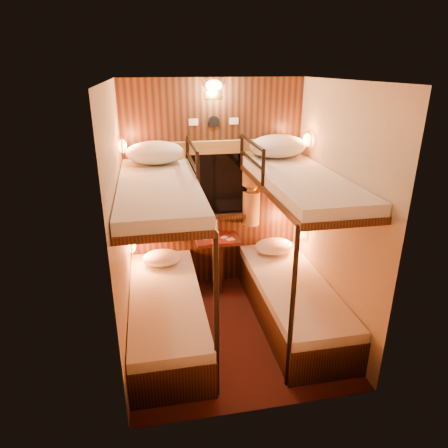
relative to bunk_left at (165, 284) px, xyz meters
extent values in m
plane|color=#34120E|center=(0.65, -0.07, -0.56)|extent=(2.10, 2.10, 0.00)
plane|color=silver|center=(0.65, -0.07, 1.84)|extent=(2.10, 2.10, 0.00)
plane|color=#C6B293|center=(0.65, 0.98, 0.64)|extent=(2.40, 0.00, 2.40)
plane|color=#C6B293|center=(0.65, -1.12, 0.64)|extent=(2.40, 0.00, 2.40)
plane|color=#C6B293|center=(-0.35, -0.07, 0.64)|extent=(0.00, 2.40, 2.40)
plane|color=#C6B293|center=(1.65, -0.07, 0.64)|extent=(0.00, 2.40, 2.40)
cube|color=black|center=(0.65, 0.97, 0.64)|extent=(2.00, 0.03, 2.40)
cube|color=black|center=(0.00, 0.00, -0.38)|extent=(0.70, 1.90, 0.35)
cube|color=silver|center=(0.00, 0.00, -0.16)|extent=(0.68, 1.88, 0.10)
cube|color=black|center=(0.00, 0.00, 0.89)|extent=(0.70, 1.90, 0.06)
cube|color=silver|center=(0.00, 0.00, 0.97)|extent=(0.68, 1.88, 0.10)
cylinder|color=black|center=(0.35, -0.90, 0.17)|extent=(0.04, 0.04, 1.45)
cylinder|color=black|center=(0.35, 0.88, 1.08)|extent=(0.04, 0.04, 0.32)
cylinder|color=black|center=(0.35, 0.03, 1.08)|extent=(0.04, 0.04, 0.32)
cylinder|color=black|center=(0.35, 0.46, 1.24)|extent=(0.04, 0.85, 0.04)
cylinder|color=black|center=(0.35, 0.46, 1.07)|extent=(0.03, 0.85, 0.03)
cube|color=black|center=(1.30, 0.00, -0.38)|extent=(0.70, 1.90, 0.35)
cube|color=silver|center=(1.30, 0.00, -0.16)|extent=(0.68, 1.88, 0.10)
cube|color=black|center=(1.30, 0.00, 0.89)|extent=(0.70, 1.90, 0.06)
cube|color=silver|center=(1.30, 0.00, 0.97)|extent=(0.68, 1.88, 0.10)
cylinder|color=black|center=(0.95, -0.90, 0.17)|extent=(0.04, 0.04, 1.45)
cylinder|color=black|center=(0.95, 0.88, 1.08)|extent=(0.04, 0.04, 0.32)
cylinder|color=black|center=(0.95, 0.03, 1.08)|extent=(0.04, 0.04, 0.32)
cylinder|color=black|center=(0.95, 0.46, 1.24)|extent=(0.04, 0.85, 0.04)
cylinder|color=black|center=(0.95, 0.46, 1.07)|extent=(0.03, 0.85, 0.03)
cube|color=black|center=(0.65, 0.95, 0.69)|extent=(0.98, 0.02, 0.78)
cube|color=black|center=(0.65, 0.94, 0.69)|extent=(0.90, 0.01, 0.70)
cube|color=black|center=(0.65, 0.90, 0.31)|extent=(1.00, 0.12, 0.04)
cube|color=olive|center=(0.65, 0.91, 1.12)|extent=(1.10, 0.06, 0.14)
cylinder|color=olive|center=(0.22, 0.90, 0.87)|extent=(0.22, 0.22, 0.40)
cylinder|color=olive|center=(0.22, 0.90, 0.64)|extent=(0.11, 0.11, 0.12)
cylinder|color=olive|center=(0.22, 0.90, 0.39)|extent=(0.20, 0.20, 0.40)
torus|color=#B18A34|center=(0.22, 0.90, 0.64)|extent=(0.14, 0.14, 0.02)
cylinder|color=olive|center=(1.08, 0.90, 0.87)|extent=(0.22, 0.22, 0.40)
cylinder|color=olive|center=(1.08, 0.90, 0.64)|extent=(0.11, 0.11, 0.12)
cylinder|color=olive|center=(1.08, 0.90, 0.39)|extent=(0.20, 0.20, 0.40)
torus|color=#B18A34|center=(1.08, 0.90, 0.64)|extent=(0.14, 0.14, 0.02)
cylinder|color=black|center=(0.65, 0.95, 1.39)|extent=(0.12, 0.02, 0.12)
cube|color=silver|center=(0.43, 0.95, 1.39)|extent=(0.10, 0.01, 0.07)
cube|color=silver|center=(0.87, 0.95, 1.39)|extent=(0.10, 0.01, 0.07)
cube|color=#B18A34|center=(0.65, 0.95, 1.66)|extent=(0.18, 0.01, 0.08)
ellipsoid|color=#FFCC8C|center=(0.65, 0.93, 1.76)|extent=(0.18, 0.09, 0.11)
ellipsoid|color=orange|center=(-0.31, 0.63, 0.14)|extent=(0.08, 0.20, 0.13)
torus|color=#B18A34|center=(-0.31, 0.63, 0.14)|extent=(0.02, 0.17, 0.17)
ellipsoid|color=orange|center=(-0.31, 0.63, 1.22)|extent=(0.08, 0.20, 0.13)
torus|color=#B18A34|center=(-0.31, 0.63, 1.22)|extent=(0.02, 0.17, 0.17)
ellipsoid|color=orange|center=(1.61, 0.63, 0.14)|extent=(0.08, 0.20, 0.13)
torus|color=#B18A34|center=(1.61, 0.63, 0.14)|extent=(0.02, 0.17, 0.17)
ellipsoid|color=orange|center=(1.61, 0.63, 1.22)|extent=(0.08, 0.20, 0.13)
torus|color=#B18A34|center=(1.61, 0.63, 1.22)|extent=(0.02, 0.17, 0.17)
cube|color=#4F1812|center=(0.65, 0.78, 0.07)|extent=(0.50, 0.34, 0.04)
cube|color=black|center=(0.65, 0.78, -0.25)|extent=(0.08, 0.30, 0.61)
cube|color=maroon|center=(0.65, 0.78, 0.09)|extent=(0.30, 0.34, 0.01)
cylinder|color=#99BFE5|center=(0.52, 0.77, 0.19)|extent=(0.06, 0.06, 0.19)
cylinder|color=#4770D5|center=(0.52, 0.77, 0.18)|extent=(0.06, 0.06, 0.07)
cylinder|color=#4770D5|center=(0.52, 0.77, 0.30)|extent=(0.03, 0.03, 0.03)
cylinder|color=#99BFE5|center=(0.62, 0.84, 0.20)|extent=(0.07, 0.07, 0.21)
cylinder|color=#4770D5|center=(0.62, 0.84, 0.19)|extent=(0.07, 0.07, 0.07)
cylinder|color=#4770D5|center=(0.62, 0.84, 0.32)|extent=(0.04, 0.04, 0.03)
cube|color=silver|center=(0.79, 0.71, 0.09)|extent=(0.11, 0.09, 0.01)
cube|color=silver|center=(0.73, 0.78, 0.09)|extent=(0.10, 0.10, 0.01)
ellipsoid|color=white|center=(0.00, 0.61, -0.02)|extent=(0.42, 0.30, 0.17)
ellipsoid|color=white|center=(1.30, 0.66, -0.01)|extent=(0.45, 0.32, 0.18)
ellipsoid|color=white|center=(0.00, 0.63, 1.14)|extent=(0.58, 0.41, 0.23)
ellipsoid|color=white|center=(1.30, 0.69, 1.15)|extent=(0.62, 0.44, 0.24)
camera|label=1|loc=(-0.07, -3.39, 1.95)|focal=32.00mm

